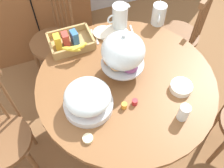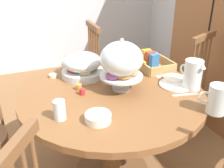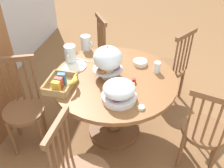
% 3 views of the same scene
% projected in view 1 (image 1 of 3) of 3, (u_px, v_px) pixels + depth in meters
% --- Properties ---
extents(ground_plane, '(10.00, 10.00, 0.00)m').
position_uv_depth(ground_plane, '(125.00, 138.00, 2.18)').
color(ground_plane, brown).
extents(dining_table, '(1.20, 1.20, 0.74)m').
position_uv_depth(dining_table, '(125.00, 97.00, 1.81)').
color(dining_table, brown).
rests_on(dining_table, ground_plane).
extents(windsor_chair_facing_door, '(0.46, 0.46, 0.97)m').
position_uv_depth(windsor_chair_facing_door, '(179.00, 37.00, 2.30)').
color(windsor_chair_facing_door, brown).
rests_on(windsor_chair_facing_door, ground_plane).
extents(windsor_chair_far_side, '(0.44, 0.44, 0.97)m').
position_uv_depth(windsor_chair_far_side, '(55.00, 42.00, 2.25)').
color(windsor_chair_far_side, brown).
rests_on(windsor_chair_far_side, ground_plane).
extents(windsor_chair_host_seat, '(0.40, 0.40, 0.97)m').
position_uv_depth(windsor_chair_host_seat, '(2.00, 138.00, 1.70)').
color(windsor_chair_host_seat, brown).
rests_on(windsor_chair_host_seat, ground_plane).
extents(pastry_stand_with_dome, '(0.28, 0.28, 0.34)m').
position_uv_depth(pastry_stand_with_dome, '(123.00, 52.00, 1.51)').
color(pastry_stand_with_dome, silver).
rests_on(pastry_stand_with_dome, dining_table).
extents(fruit_platter_covered, '(0.30, 0.30, 0.18)m').
position_uv_depth(fruit_platter_covered, '(88.00, 99.00, 1.44)').
color(fruit_platter_covered, silver).
rests_on(fruit_platter_covered, dining_table).
extents(orange_juice_pitcher, '(0.11, 0.18, 0.17)m').
position_uv_depth(orange_juice_pitcher, '(159.00, 15.00, 1.91)').
color(orange_juice_pitcher, silver).
rests_on(orange_juice_pitcher, dining_table).
extents(milk_pitcher, '(0.20, 0.12, 0.19)m').
position_uv_depth(milk_pitcher, '(120.00, 18.00, 1.88)').
color(milk_pitcher, silver).
rests_on(milk_pitcher, dining_table).
extents(cereal_basket, '(0.32, 0.30, 0.12)m').
position_uv_depth(cereal_basket, '(70.00, 42.00, 1.78)').
color(cereal_basket, tan).
rests_on(cereal_basket, dining_table).
extents(china_plate_large, '(0.22, 0.22, 0.01)m').
position_uv_depth(china_plate_large, '(115.00, 34.00, 1.89)').
color(china_plate_large, white).
rests_on(china_plate_large, dining_table).
extents(china_plate_small, '(0.15, 0.15, 0.01)m').
position_uv_depth(china_plate_small, '(103.00, 32.00, 1.88)').
color(china_plate_small, white).
rests_on(china_plate_small, china_plate_large).
extents(cereal_bowl, '(0.14, 0.14, 0.04)m').
position_uv_depth(cereal_bowl, '(181.00, 87.00, 1.57)').
color(cereal_bowl, white).
rests_on(cereal_bowl, dining_table).
extents(drinking_glass, '(0.06, 0.06, 0.11)m').
position_uv_depth(drinking_glass, '(184.00, 113.00, 1.42)').
color(drinking_glass, silver).
rests_on(drinking_glass, dining_table).
extents(butter_dish, '(0.06, 0.06, 0.02)m').
position_uv_depth(butter_dish, '(88.00, 139.00, 1.38)').
color(butter_dish, beige).
rests_on(butter_dish, dining_table).
extents(jam_jar_strawberry, '(0.04, 0.04, 0.04)m').
position_uv_depth(jam_jar_strawberry, '(135.00, 102.00, 1.51)').
color(jam_jar_strawberry, '#B7282D').
rests_on(jam_jar_strawberry, dining_table).
extents(jam_jar_apricot, '(0.04, 0.04, 0.04)m').
position_uv_depth(jam_jar_apricot, '(124.00, 106.00, 1.49)').
color(jam_jar_apricot, orange).
rests_on(jam_jar_apricot, dining_table).
extents(table_knife, '(0.05, 0.17, 0.01)m').
position_uv_depth(table_knife, '(97.00, 37.00, 1.88)').
color(table_knife, silver).
rests_on(table_knife, dining_table).
extents(dinner_fork, '(0.05, 0.17, 0.01)m').
position_uv_depth(dinner_fork, '(93.00, 37.00, 1.87)').
color(dinner_fork, silver).
rests_on(dinner_fork, dining_table).
extents(soup_spoon, '(0.05, 0.17, 0.01)m').
position_uv_depth(soup_spoon, '(133.00, 32.00, 1.90)').
color(soup_spoon, silver).
rests_on(soup_spoon, dining_table).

